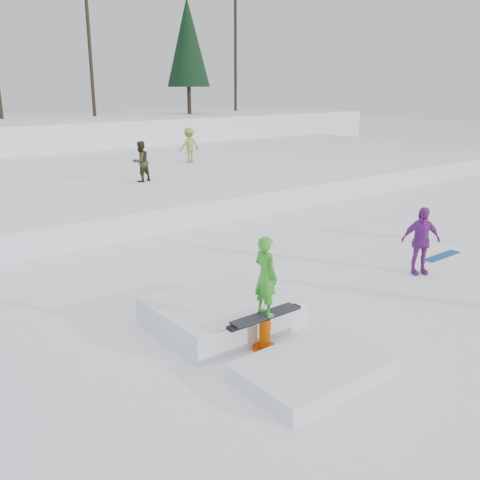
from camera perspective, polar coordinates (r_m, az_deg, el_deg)
ground at (r=11.04m, az=4.42°, el=-8.24°), size 120.00×120.00×0.00m
snow_midrise at (r=24.69m, az=-21.57°, el=5.40°), size 50.00×18.00×0.80m
treeline at (r=38.05m, az=-19.17°, el=19.76°), size 40.24×4.22×10.50m
walker_olive at (r=21.93m, az=-10.54°, el=8.23°), size 0.92×0.79×1.62m
walker_ygreen at (r=27.16m, az=-5.44°, el=10.03°), size 1.13×0.67×1.71m
spectator_purple at (r=13.95m, az=18.70°, el=-0.07°), size 1.07×0.87×1.71m
loose_board_teal at (r=15.79m, az=20.75°, el=-1.60°), size 1.40×0.30×0.03m
jib_rail_feature at (r=10.05m, az=0.49°, el=-8.85°), size 2.60×4.40×2.11m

